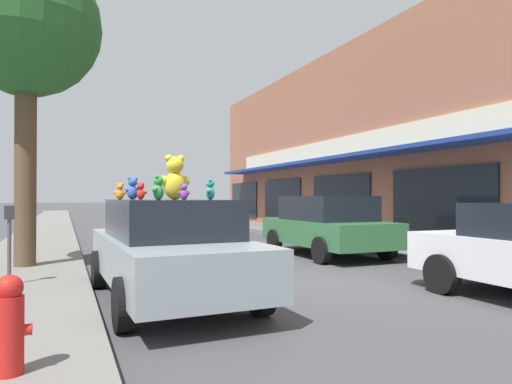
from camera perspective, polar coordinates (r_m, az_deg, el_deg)
ground_plane at (r=8.41m, az=6.39°, el=-11.27°), size 260.00×260.00×0.00m
sidewalk_near at (r=7.39m, az=-28.57°, el=-12.10°), size 2.24×90.00×0.14m
sidewalk_far at (r=11.46m, az=27.78°, el=-7.98°), size 2.24×90.00×0.14m
storefront_row at (r=19.95m, az=28.07°, el=5.67°), size 12.27×30.59×7.44m
plush_art_car at (r=7.04m, az=-10.82°, el=-6.81°), size 2.04×4.55×1.51m
teddy_bear_giant at (r=7.10m, az=-10.14°, el=1.73°), size 0.52×0.33×0.69m
teddy_bear_orange at (r=7.36m, az=-16.64°, el=0.06°), size 0.20×0.13×0.26m
teddy_bear_teal at (r=6.96m, az=-5.74°, el=0.29°), size 0.18×0.24×0.32m
teddy_bear_purple at (r=6.33m, az=-8.99°, el=0.01°), size 0.17×0.11×0.23m
teddy_bear_white at (r=7.08m, az=-12.15°, el=0.42°), size 0.20×0.26×0.35m
teddy_bear_red at (r=7.83m, az=-14.21°, el=0.09°), size 0.20×0.18×0.28m
teddy_bear_green at (r=6.18m, az=-12.12°, el=0.51°), size 0.21×0.24×0.34m
teddy_bear_cream at (r=7.58m, az=-9.99°, el=-0.14°), size 0.14×0.15×0.22m
teddy_bear_blue at (r=7.89m, az=-15.17°, el=0.41°), size 0.28×0.17×0.38m
parked_car_far_center at (r=12.27m, az=8.83°, el=-4.01°), size 2.07×4.11×1.59m
street_tree at (r=11.03m, az=-26.79°, el=17.93°), size 2.98×2.98×6.47m
fire_hydrant at (r=4.24m, az=-28.49°, el=-14.36°), size 0.33×0.22×0.79m
parking_meter at (r=8.36m, az=-28.46°, el=-4.66°), size 0.14×0.10×1.27m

